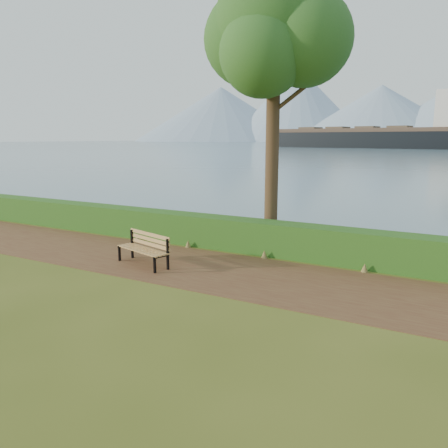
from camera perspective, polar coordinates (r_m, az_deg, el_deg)
The scene contains 7 objects.
ground at distance 12.09m, azimuth -5.66°, elevation -5.79°, with size 140.00×140.00×0.00m, color #485217.
path at distance 12.33m, azimuth -4.88°, elevation -5.41°, with size 40.00×3.40×0.01m, color #552C1D.
hedge at distance 14.12m, azimuth 0.23°, elevation -1.16°, with size 32.00×0.85×1.00m, color #1D4C15.
mountains at distance 416.59m, azimuth 27.13°, elevation 13.33°, with size 585.00×190.00×70.00m.
bench at distance 12.45m, azimuth -10.26°, elevation -2.94°, with size 1.87×0.99×0.90m.
tree at distance 14.34m, azimuth 6.57°, elevation 24.07°, with size 4.69×3.97×9.06m.
cargo_ship at distance 161.55m, azimuth 19.97°, elevation 10.52°, with size 77.40×24.37×23.21m.
Camera 1 is at (6.54, -9.54, 3.52)m, focal length 35.00 mm.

